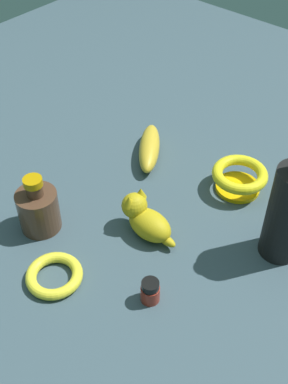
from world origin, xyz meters
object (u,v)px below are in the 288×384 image
object	(u,v)px
bottle_tall	(288,212)
nail_polish_jar	(150,291)
banana	(149,148)
bangle	(54,275)
bottle_short	(38,209)
cat_figurine	(145,219)
bowl	(239,177)

from	to	relation	value
bottle_tall	nail_polish_jar	size ratio (longest dim) A/B	5.10
banana	bangle	world-z (taller)	banana
bottle_short	bottle_tall	bearing A→B (deg)	-56.83
cat_figurine	bottle_tall	bearing A→B (deg)	-59.67
bottle_tall	banana	bearing A→B (deg)	81.52
bottle_tall	bowl	world-z (taller)	bottle_tall
bowl	bottle_short	bearing A→B (deg)	145.86
bottle_short	banana	bearing A→B (deg)	-3.48
bangle	bottle_tall	xyz separation A→B (m)	(0.34, -0.28, 0.10)
bangle	bottle_tall	world-z (taller)	bottle_tall
bottle_tall	nail_polish_jar	bearing A→B (deg)	155.34
bangle	nail_polish_jar	xyz separation A→B (m)	(0.08, -0.16, 0.01)
bangle	nail_polish_jar	bearing A→B (deg)	-62.98
banana	bottle_short	world-z (taller)	bottle_short
banana	bangle	bearing A→B (deg)	-21.62
nail_polish_jar	bottle_short	bearing A→B (deg)	92.07
cat_figurine	bottle_tall	xyz separation A→B (m)	(0.13, -0.23, 0.07)
banana	nail_polish_jar	xyz separation A→B (m)	(-0.31, -0.27, -0.00)
bangle	bottle_tall	bearing A→B (deg)	-39.74
bowl	nail_polish_jar	size ratio (longest dim) A/B	2.53
bangle	bowl	bearing A→B (deg)	-15.64
bowl	nail_polish_jar	world-z (taller)	bowl
bangle	nail_polish_jar	world-z (taller)	nail_polish_jar
bangle	bowl	xyz separation A→B (m)	(0.43, -0.12, 0.02)
cat_figurine	bottle_tall	distance (m)	0.27
bangle	cat_figurine	bearing A→B (deg)	-13.80
bangle	banana	bearing A→B (deg)	14.78
bangle	bowl	world-z (taller)	bowl
cat_figurine	bottle_short	size ratio (longest dim) A/B	1.05
nail_polish_jar	bottle_short	xyz separation A→B (m)	(-0.01, 0.29, 0.03)
cat_figurine	bowl	bearing A→B (deg)	-17.21
cat_figurine	bowl	world-z (taller)	cat_figurine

